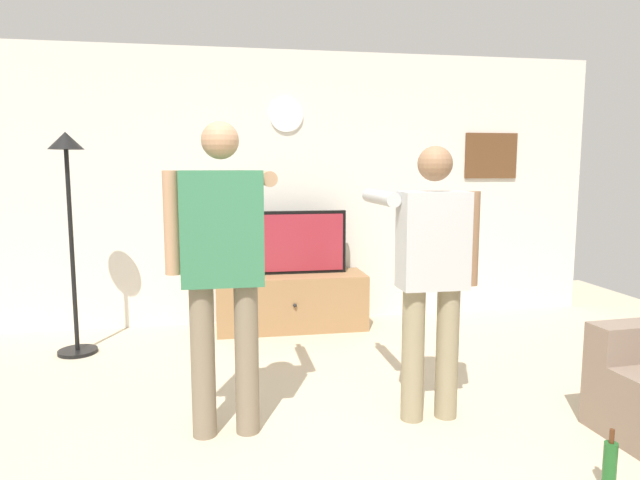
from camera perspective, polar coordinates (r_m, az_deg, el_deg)
ground_plane at (r=3.22m, az=4.37°, el=-21.79°), size 8.40×8.40×0.00m
back_wall at (r=5.71m, az=-3.02°, el=5.24°), size 6.40×0.10×2.70m
tv_stand at (r=5.51m, az=-2.94°, el=-6.23°), size 1.44×0.55×0.53m
television at (r=5.45m, az=-3.04°, el=-0.26°), size 1.09×0.07×0.61m
wall_clock at (r=5.67m, az=-3.45°, el=12.54°), size 0.33×0.03×0.33m
framed_picture at (r=6.30m, az=16.91°, el=8.17°), size 0.58×0.04×0.47m
floor_lamp at (r=5.05m, az=-24.11°, el=3.99°), size 0.32×0.32×1.85m
person_standing_nearer_lamp at (r=3.26m, az=-9.83°, el=-1.90°), size 0.64×0.78×1.82m
person_standing_nearer_couch at (r=3.50m, az=11.23°, el=-2.76°), size 0.59×0.78×1.69m
beverage_bottle at (r=3.27m, az=27.30°, el=-19.62°), size 0.07×0.07×0.31m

